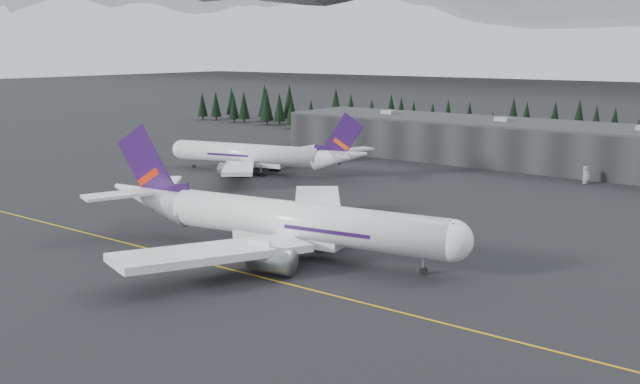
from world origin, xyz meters
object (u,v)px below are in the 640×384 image
Objects in this scene: terminal at (534,144)px; gse_vehicle_a at (331,158)px; jet_main at (274,219)px; jet_parked at (264,155)px; gse_vehicle_b at (586,181)px.

terminal reaches higher than gse_vehicle_a.
gse_vehicle_a is (-52.90, -28.77, -5.52)m from terminal.
jet_parked is at bearing 123.00° from jet_main.
jet_parked is (-54.76, -57.86, -1.30)m from terminal.
gse_vehicle_a is (1.86, 29.09, -4.23)m from jet_parked.
gse_vehicle_b is (74.54, 8.52, 0.03)m from gse_vehicle_a.
terminal is 28.68× the size of gse_vehicle_a.
jet_main is 98.20m from gse_vehicle_b.
gse_vehicle_b is at bearing 0.95° from gse_vehicle_a.
jet_parked is at bearing -57.45° from gse_vehicle_b.
gse_vehicle_b is at bearing 66.55° from jet_main.
gse_vehicle_b reaches higher than gse_vehicle_a.
jet_main is 1.17× the size of jet_parked.
gse_vehicle_a is 75.02m from gse_vehicle_b.
gse_vehicle_a is 1.19× the size of gse_vehicle_b.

